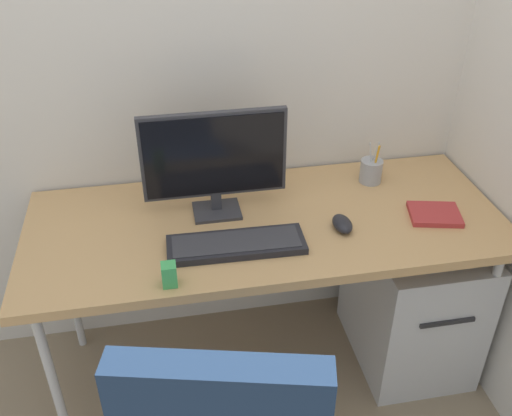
{
  "coord_description": "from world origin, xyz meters",
  "views": [
    {
      "loc": [
        -0.34,
        -1.64,
        1.9
      ],
      "look_at": [
        -0.05,
        -0.07,
        0.85
      ],
      "focal_mm": 40.36,
      "sensor_mm": 36.0,
      "label": 1
    }
  ],
  "objects_px": {
    "monitor": "(214,159)",
    "desk_clamp_accessory": "(169,275)",
    "mouse": "(342,224)",
    "filing_cabinet": "(411,297)",
    "pen_holder": "(371,171)",
    "notebook": "(435,214)",
    "keyboard": "(236,244)"
  },
  "relations": [
    {
      "from": "keyboard",
      "to": "desk_clamp_accessory",
      "type": "distance_m",
      "value": 0.27
    },
    {
      "from": "mouse",
      "to": "pen_holder",
      "type": "xyz_separation_m",
      "value": [
        0.21,
        0.29,
        0.03
      ]
    },
    {
      "from": "monitor",
      "to": "keyboard",
      "type": "height_order",
      "value": "monitor"
    },
    {
      "from": "mouse",
      "to": "pen_holder",
      "type": "distance_m",
      "value": 0.36
    },
    {
      "from": "monitor",
      "to": "desk_clamp_accessory",
      "type": "bearing_deg",
      "value": -116.77
    },
    {
      "from": "notebook",
      "to": "mouse",
      "type": "bearing_deg",
      "value": -164.84
    },
    {
      "from": "mouse",
      "to": "filing_cabinet",
      "type": "bearing_deg",
      "value": 10.3
    },
    {
      "from": "monitor",
      "to": "notebook",
      "type": "bearing_deg",
      "value": -13.17
    },
    {
      "from": "pen_holder",
      "to": "notebook",
      "type": "distance_m",
      "value": 0.31
    },
    {
      "from": "notebook",
      "to": "desk_clamp_accessory",
      "type": "xyz_separation_m",
      "value": [
        -0.95,
        -0.2,
        0.03
      ]
    },
    {
      "from": "monitor",
      "to": "mouse",
      "type": "bearing_deg",
      "value": -24.8
    },
    {
      "from": "monitor",
      "to": "notebook",
      "type": "xyz_separation_m",
      "value": [
        0.76,
        -0.18,
        -0.2
      ]
    },
    {
      "from": "filing_cabinet",
      "to": "keyboard",
      "type": "bearing_deg",
      "value": -170.58
    },
    {
      "from": "monitor",
      "to": "mouse",
      "type": "distance_m",
      "value": 0.49
    },
    {
      "from": "filing_cabinet",
      "to": "monitor",
      "type": "xyz_separation_m",
      "value": [
        -0.77,
        0.11,
        0.66
      ]
    },
    {
      "from": "monitor",
      "to": "desk_clamp_accessory",
      "type": "distance_m",
      "value": 0.46
    },
    {
      "from": "filing_cabinet",
      "to": "notebook",
      "type": "bearing_deg",
      "value": -101.77
    },
    {
      "from": "keyboard",
      "to": "mouse",
      "type": "distance_m",
      "value": 0.38
    },
    {
      "from": "keyboard",
      "to": "notebook",
      "type": "height_order",
      "value": "keyboard"
    },
    {
      "from": "monitor",
      "to": "pen_holder",
      "type": "bearing_deg",
      "value": 9.12
    },
    {
      "from": "keyboard",
      "to": "notebook",
      "type": "xyz_separation_m",
      "value": [
        0.72,
        0.05,
        -0.0
      ]
    },
    {
      "from": "pen_holder",
      "to": "desk_clamp_accessory",
      "type": "relative_size",
      "value": 2.26
    },
    {
      "from": "pen_holder",
      "to": "monitor",
      "type": "bearing_deg",
      "value": -170.88
    },
    {
      "from": "mouse",
      "to": "notebook",
      "type": "distance_m",
      "value": 0.35
    },
    {
      "from": "monitor",
      "to": "desk_clamp_accessory",
      "type": "height_order",
      "value": "monitor"
    },
    {
      "from": "monitor",
      "to": "mouse",
      "type": "xyz_separation_m",
      "value": [
        0.41,
        -0.19,
        -0.19
      ]
    },
    {
      "from": "keyboard",
      "to": "notebook",
      "type": "bearing_deg",
      "value": 4.15
    },
    {
      "from": "pen_holder",
      "to": "keyboard",
      "type": "bearing_deg",
      "value": -150.49
    },
    {
      "from": "pen_holder",
      "to": "notebook",
      "type": "xyz_separation_m",
      "value": [
        0.14,
        -0.28,
        -0.04
      ]
    },
    {
      "from": "monitor",
      "to": "keyboard",
      "type": "relative_size",
      "value": 1.09
    },
    {
      "from": "filing_cabinet",
      "to": "notebook",
      "type": "xyz_separation_m",
      "value": [
        -0.01,
        -0.07,
        0.46
      ]
    },
    {
      "from": "filing_cabinet",
      "to": "pen_holder",
      "type": "height_order",
      "value": "pen_holder"
    }
  ]
}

